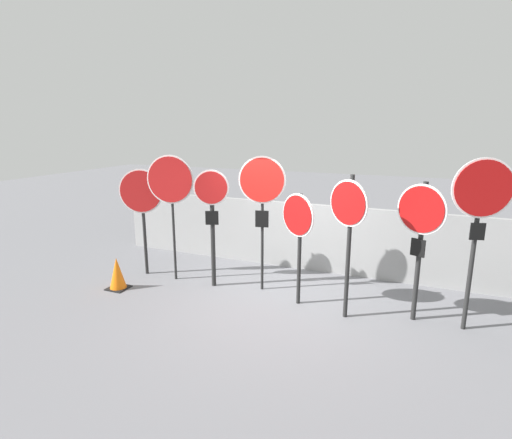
{
  "coord_description": "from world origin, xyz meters",
  "views": [
    {
      "loc": [
        2.21,
        -6.36,
        3.08
      ],
      "look_at": [
        -0.45,
        0.0,
        1.46
      ],
      "focal_mm": 28.0,
      "sensor_mm": 36.0,
      "label": 1
    }
  ],
  "objects_px": {
    "stop_sign_3": "(262,190)",
    "traffic_cone_0": "(117,273)",
    "stop_sign_5": "(348,218)",
    "stop_sign_7": "(481,206)",
    "stop_sign_1": "(171,185)",
    "stop_sign_2": "(212,208)",
    "stop_sign_6": "(420,225)",
    "stop_sign_4": "(298,225)",
    "stop_sign_0": "(141,199)"
  },
  "relations": [
    {
      "from": "stop_sign_6",
      "to": "stop_sign_7",
      "type": "distance_m",
      "value": 0.85
    },
    {
      "from": "stop_sign_1",
      "to": "stop_sign_4",
      "type": "relative_size",
      "value": 1.28
    },
    {
      "from": "stop_sign_1",
      "to": "stop_sign_7",
      "type": "height_order",
      "value": "stop_sign_7"
    },
    {
      "from": "stop_sign_2",
      "to": "stop_sign_4",
      "type": "xyz_separation_m",
      "value": [
        1.73,
        -0.14,
        -0.12
      ]
    },
    {
      "from": "stop_sign_4",
      "to": "stop_sign_5",
      "type": "height_order",
      "value": "stop_sign_5"
    },
    {
      "from": "stop_sign_2",
      "to": "stop_sign_5",
      "type": "relative_size",
      "value": 0.97
    },
    {
      "from": "stop_sign_0",
      "to": "stop_sign_5",
      "type": "relative_size",
      "value": 0.95
    },
    {
      "from": "stop_sign_1",
      "to": "stop_sign_3",
      "type": "height_order",
      "value": "stop_sign_3"
    },
    {
      "from": "stop_sign_0",
      "to": "stop_sign_2",
      "type": "distance_m",
      "value": 1.64
    },
    {
      "from": "stop_sign_3",
      "to": "stop_sign_4",
      "type": "distance_m",
      "value": 1.0
    },
    {
      "from": "stop_sign_5",
      "to": "stop_sign_3",
      "type": "bearing_deg",
      "value": -166.6
    },
    {
      "from": "stop_sign_0",
      "to": "stop_sign_7",
      "type": "distance_m",
      "value": 6.06
    },
    {
      "from": "stop_sign_0",
      "to": "stop_sign_4",
      "type": "distance_m",
      "value": 3.38
    },
    {
      "from": "stop_sign_5",
      "to": "stop_sign_6",
      "type": "bearing_deg",
      "value": 48.69
    },
    {
      "from": "traffic_cone_0",
      "to": "stop_sign_3",
      "type": "bearing_deg",
      "value": 21.21
    },
    {
      "from": "stop_sign_6",
      "to": "stop_sign_7",
      "type": "xyz_separation_m",
      "value": [
        0.77,
        -0.04,
        0.37
      ]
    },
    {
      "from": "stop_sign_4",
      "to": "stop_sign_0",
      "type": "bearing_deg",
      "value": -152.56
    },
    {
      "from": "stop_sign_0",
      "to": "stop_sign_2",
      "type": "height_order",
      "value": "stop_sign_2"
    },
    {
      "from": "stop_sign_0",
      "to": "stop_sign_3",
      "type": "relative_size",
      "value": 0.88
    },
    {
      "from": "stop_sign_0",
      "to": "stop_sign_6",
      "type": "relative_size",
      "value": 0.99
    },
    {
      "from": "stop_sign_5",
      "to": "stop_sign_6",
      "type": "relative_size",
      "value": 1.04
    },
    {
      "from": "stop_sign_0",
      "to": "stop_sign_5",
      "type": "xyz_separation_m",
      "value": [
        4.24,
        -0.35,
        0.04
      ]
    },
    {
      "from": "stop_sign_1",
      "to": "stop_sign_4",
      "type": "bearing_deg",
      "value": -15.59
    },
    {
      "from": "traffic_cone_0",
      "to": "stop_sign_0",
      "type": "bearing_deg",
      "value": 88.61
    },
    {
      "from": "stop_sign_3",
      "to": "stop_sign_7",
      "type": "xyz_separation_m",
      "value": [
        3.48,
        -0.23,
        0.01
      ]
    },
    {
      "from": "stop_sign_2",
      "to": "traffic_cone_0",
      "type": "height_order",
      "value": "stop_sign_2"
    },
    {
      "from": "stop_sign_2",
      "to": "stop_sign_6",
      "type": "height_order",
      "value": "stop_sign_2"
    },
    {
      "from": "stop_sign_5",
      "to": "stop_sign_6",
      "type": "distance_m",
      "value": 1.1
    },
    {
      "from": "stop_sign_6",
      "to": "stop_sign_7",
      "type": "bearing_deg",
      "value": 22.88
    },
    {
      "from": "stop_sign_3",
      "to": "stop_sign_4",
      "type": "relative_size",
      "value": 1.29
    },
    {
      "from": "stop_sign_4",
      "to": "stop_sign_5",
      "type": "relative_size",
      "value": 0.84
    },
    {
      "from": "stop_sign_2",
      "to": "stop_sign_5",
      "type": "height_order",
      "value": "stop_sign_5"
    },
    {
      "from": "stop_sign_1",
      "to": "traffic_cone_0",
      "type": "distance_m",
      "value": 1.99
    },
    {
      "from": "stop_sign_4",
      "to": "traffic_cone_0",
      "type": "xyz_separation_m",
      "value": [
        -3.39,
        -0.68,
        -1.14
      ]
    },
    {
      "from": "stop_sign_4",
      "to": "stop_sign_5",
      "type": "xyz_separation_m",
      "value": [
        0.87,
        -0.19,
        0.24
      ]
    },
    {
      "from": "stop_sign_0",
      "to": "stop_sign_4",
      "type": "bearing_deg",
      "value": -21.94
    },
    {
      "from": "stop_sign_3",
      "to": "traffic_cone_0",
      "type": "distance_m",
      "value": 3.24
    },
    {
      "from": "stop_sign_0",
      "to": "stop_sign_1",
      "type": "distance_m",
      "value": 0.81
    },
    {
      "from": "stop_sign_0",
      "to": "stop_sign_5",
      "type": "bearing_deg",
      "value": -24.03
    },
    {
      "from": "stop_sign_3",
      "to": "traffic_cone_0",
      "type": "relative_size",
      "value": 4.1
    },
    {
      "from": "traffic_cone_0",
      "to": "stop_sign_2",
      "type": "bearing_deg",
      "value": 26.29
    },
    {
      "from": "stop_sign_0",
      "to": "stop_sign_3",
      "type": "bearing_deg",
      "value": -15.45
    },
    {
      "from": "stop_sign_3",
      "to": "stop_sign_4",
      "type": "xyz_separation_m",
      "value": [
        0.79,
        -0.33,
        -0.51
      ]
    },
    {
      "from": "stop_sign_7",
      "to": "traffic_cone_0",
      "type": "bearing_deg",
      "value": 169.44
    },
    {
      "from": "stop_sign_3",
      "to": "stop_sign_5",
      "type": "distance_m",
      "value": 1.76
    },
    {
      "from": "stop_sign_6",
      "to": "stop_sign_5",
      "type": "bearing_deg",
      "value": -136.43
    },
    {
      "from": "stop_sign_5",
      "to": "stop_sign_7",
      "type": "height_order",
      "value": "stop_sign_7"
    },
    {
      "from": "stop_sign_1",
      "to": "stop_sign_5",
      "type": "distance_m",
      "value": 3.52
    },
    {
      "from": "stop_sign_0",
      "to": "stop_sign_6",
      "type": "distance_m",
      "value": 5.28
    },
    {
      "from": "stop_sign_4",
      "to": "stop_sign_6",
      "type": "relative_size",
      "value": 0.88
    }
  ]
}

